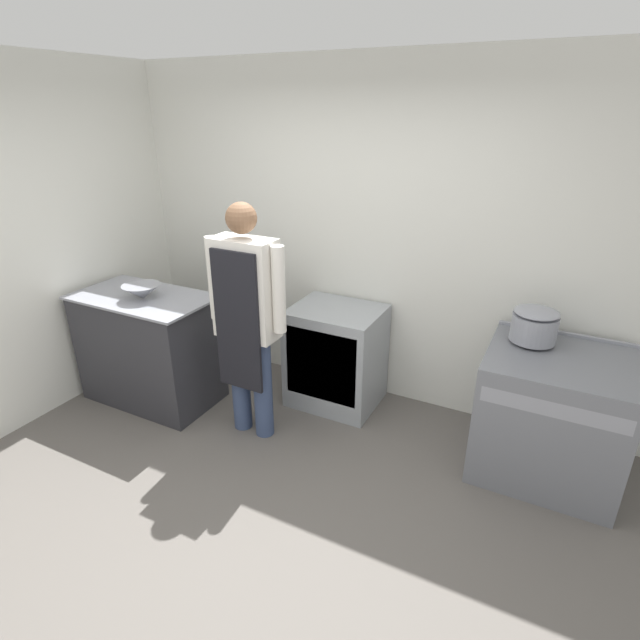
{
  "coord_description": "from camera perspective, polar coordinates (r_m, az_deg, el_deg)",
  "views": [
    {
      "loc": [
        1.51,
        -1.79,
        2.33
      ],
      "look_at": [
        0.06,
        1.02,
        0.97
      ],
      "focal_mm": 28.0,
      "sensor_mm": 36.0,
      "label": 1
    }
  ],
  "objects": [
    {
      "name": "wall_left",
      "position": [
        4.68,
        -24.85,
        9.08
      ],
      "size": [
        0.05,
        8.0,
        2.7
      ],
      "color": "silver",
      "rests_on": "ground_plane"
    },
    {
      "name": "wall_back",
      "position": [
        4.08,
        4.81,
        9.34
      ],
      "size": [
        8.0,
        0.05,
        2.7
      ],
      "color": "silver",
      "rests_on": "ground_plane"
    },
    {
      "name": "fridge_unit",
      "position": [
        4.14,
        1.84,
        -4.15
      ],
      "size": [
        0.71,
        0.59,
        0.84
      ],
      "color": "#93999E",
      "rests_on": "ground_plane"
    },
    {
      "name": "stock_pot",
      "position": [
        3.59,
        23.32,
        -0.47
      ],
      "size": [
        0.29,
        0.29,
        0.23
      ],
      "color": "gray",
      "rests_on": "stove"
    },
    {
      "name": "person_cook",
      "position": [
        3.54,
        -8.42,
        1.02
      ],
      "size": [
        0.63,
        0.24,
        1.76
      ],
      "color": "#38476B",
      "rests_on": "ground_plane"
    },
    {
      "name": "mixing_bowl",
      "position": [
        4.16,
        -19.69,
        3.06
      ],
      "size": [
        0.3,
        0.3,
        0.11
      ],
      "color": "gray",
      "rests_on": "prep_counter"
    },
    {
      "name": "prep_counter",
      "position": [
        4.41,
        -18.87,
        -3.03
      ],
      "size": [
        1.14,
        0.65,
        0.93
      ],
      "color": "#2D2D33",
      "rests_on": "ground_plane"
    },
    {
      "name": "stove",
      "position": [
        3.71,
        24.81,
        -9.84
      ],
      "size": [
        0.89,
        0.8,
        0.88
      ],
      "color": "slate",
      "rests_on": "ground_plane"
    },
    {
      "name": "ground_plane",
      "position": [
        3.3,
        -9.75,
        -21.97
      ],
      "size": [
        14.0,
        14.0,
        0.0
      ],
      "primitive_type": "plane",
      "color": "#5B5651"
    }
  ]
}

